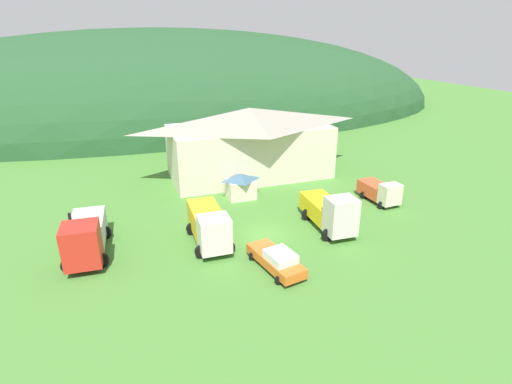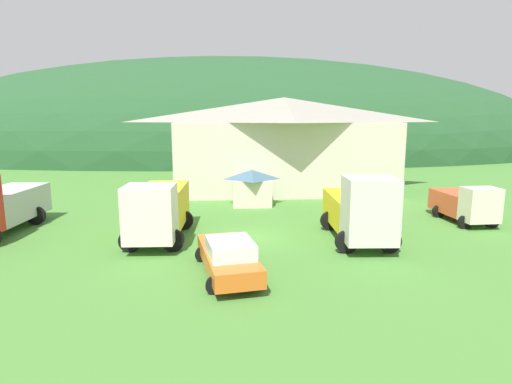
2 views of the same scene
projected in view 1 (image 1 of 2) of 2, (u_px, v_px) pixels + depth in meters
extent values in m
plane|color=#477F33|center=(263.00, 235.00, 34.28)|extent=(200.00, 200.00, 0.00)
ellipsoid|color=#234C28|center=(166.00, 114.00, 85.49)|extent=(127.01, 60.00, 34.26)
cube|color=beige|center=(250.00, 151.00, 47.49)|extent=(18.38, 8.81, 6.05)
pyramid|color=gray|center=(249.00, 117.00, 45.98)|extent=(19.85, 9.51, 2.12)
cube|color=beige|center=(241.00, 189.00, 41.69)|extent=(2.81, 2.39, 1.97)
pyramid|color=#42667F|center=(241.00, 177.00, 41.20)|extent=(3.04, 2.58, 0.69)
cube|color=red|center=(82.00, 245.00, 28.51)|extent=(2.67, 2.64, 3.01)
cube|color=black|center=(80.00, 237.00, 28.16)|extent=(1.47, 2.07, 0.96)
cube|color=#B2B2B7|center=(88.00, 229.00, 32.13)|extent=(2.83, 5.26, 1.77)
cylinder|color=black|center=(101.00, 261.00, 29.36)|extent=(1.10, 0.30, 1.10)
cylinder|color=black|center=(69.00, 265.00, 28.78)|extent=(1.10, 0.30, 1.10)
cylinder|color=black|center=(105.00, 233.00, 33.44)|extent=(1.10, 0.30, 1.10)
cylinder|color=black|center=(76.00, 236.00, 32.86)|extent=(1.10, 0.30, 1.10)
cube|color=silver|center=(214.00, 234.00, 30.39)|extent=(2.42, 2.14, 2.72)
cube|color=black|center=(214.00, 227.00, 30.07)|extent=(1.31, 1.69, 0.87)
cube|color=gold|center=(206.00, 219.00, 33.45)|extent=(2.49, 4.69, 2.11)
cylinder|color=black|center=(228.00, 247.00, 31.19)|extent=(1.10, 0.30, 1.10)
cylinder|color=black|center=(202.00, 252.00, 30.59)|extent=(1.10, 0.30, 1.10)
cylinder|color=black|center=(216.00, 225.00, 34.76)|extent=(1.10, 0.30, 1.10)
cylinder|color=black|center=(193.00, 229.00, 34.16)|extent=(1.10, 0.30, 1.10)
cube|color=silver|center=(341.00, 216.00, 32.84)|extent=(2.48, 2.14, 3.13)
cube|color=black|center=(342.00, 209.00, 32.50)|extent=(1.36, 1.68, 1.00)
cube|color=yellow|center=(322.00, 208.00, 36.18)|extent=(2.61, 4.98, 1.64)
cylinder|color=black|center=(350.00, 231.00, 33.71)|extent=(1.10, 0.30, 1.10)
cylinder|color=black|center=(328.00, 235.00, 33.14)|extent=(1.10, 0.30, 1.10)
cylinder|color=black|center=(328.00, 212.00, 37.42)|extent=(1.10, 0.30, 1.10)
cylinder|color=black|center=(307.00, 214.00, 36.85)|extent=(1.10, 0.30, 1.10)
cube|color=beige|center=(390.00, 194.00, 39.14)|extent=(2.04, 1.43, 2.03)
cube|color=black|center=(391.00, 190.00, 38.92)|extent=(1.12, 1.12, 0.65)
cube|color=#DB512D|center=(374.00, 189.00, 41.30)|extent=(2.13, 3.49, 1.35)
cylinder|color=black|center=(396.00, 202.00, 39.82)|extent=(0.80, 0.30, 0.80)
cylinder|color=black|center=(382.00, 205.00, 39.22)|extent=(0.80, 0.30, 0.80)
cylinder|color=black|center=(377.00, 192.00, 42.29)|extent=(0.80, 0.30, 0.80)
cylinder|color=black|center=(364.00, 195.00, 41.69)|extent=(0.80, 0.30, 0.80)
cube|color=orange|center=(275.00, 260.00, 29.16)|extent=(2.84, 5.61, 0.70)
cube|color=silver|center=(281.00, 256.00, 28.40)|extent=(2.10, 2.43, 0.62)
cylinder|color=black|center=(299.00, 273.00, 28.22)|extent=(0.68, 0.24, 0.68)
cylinder|color=black|center=(280.00, 280.00, 27.44)|extent=(0.68, 0.24, 0.68)
cylinder|color=black|center=(272.00, 251.00, 31.14)|extent=(0.68, 0.24, 0.68)
cylinder|color=black|center=(253.00, 256.00, 30.37)|extent=(0.68, 0.24, 0.68)
cylinder|color=#4C4C51|center=(74.00, 238.00, 30.64)|extent=(0.12, 0.12, 3.02)
cube|color=black|center=(70.00, 217.00, 29.98)|extent=(0.20, 0.24, 0.55)
sphere|color=yellow|center=(70.00, 216.00, 30.09)|extent=(0.14, 0.14, 0.14)
cone|color=orange|center=(305.00, 209.00, 39.38)|extent=(0.36, 0.36, 0.52)
cone|color=orange|center=(304.00, 209.00, 39.37)|extent=(0.36, 0.36, 0.60)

